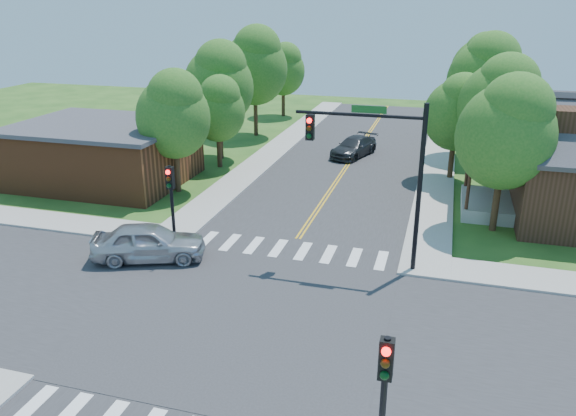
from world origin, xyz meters
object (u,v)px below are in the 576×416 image
(car_silver, at_px, (149,243))
(car_dgrey, at_px, (354,147))
(signal_pole_nw, at_px, (171,190))
(signal_pole_se, at_px, (385,380))
(signal_mast_ne, at_px, (379,159))

(car_silver, relative_size, car_dgrey, 1.03)
(signal_pole_nw, bearing_deg, signal_pole_se, -45.00)
(car_silver, height_order, car_dgrey, car_silver)
(signal_mast_ne, xyz_separation_m, signal_pole_nw, (-9.51, -0.01, -2.19))
(signal_mast_ne, distance_m, signal_pole_se, 11.55)
(signal_pole_se, relative_size, car_silver, 0.72)
(signal_mast_ne, height_order, signal_pole_nw, signal_mast_ne)
(signal_pole_se, distance_m, car_dgrey, 29.65)
(signal_pole_nw, height_order, car_dgrey, signal_pole_nw)
(car_silver, bearing_deg, car_dgrey, -35.54)
(signal_pole_se, bearing_deg, car_dgrey, 100.94)
(car_silver, distance_m, car_dgrey, 20.73)
(signal_pole_nw, distance_m, car_silver, 2.77)
(signal_mast_ne, height_order, signal_pole_se, signal_mast_ne)
(signal_pole_se, bearing_deg, signal_pole_nw, 135.00)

